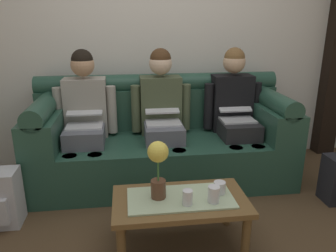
% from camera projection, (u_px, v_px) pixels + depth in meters
% --- Properties ---
extents(back_wall_patterned, '(6.00, 0.12, 2.90)m').
position_uv_depth(back_wall_patterned, '(156.00, 21.00, 3.30)').
color(back_wall_patterned, silver).
rests_on(back_wall_patterned, ground_plane).
extents(couch, '(2.34, 0.88, 0.96)m').
position_uv_depth(couch, '(162.00, 140.00, 3.13)').
color(couch, '#234738').
rests_on(couch, ground_plane).
extents(person_left, '(0.56, 0.67, 1.22)m').
position_uv_depth(person_left, '(85.00, 114.00, 2.95)').
color(person_left, '#595B66').
rests_on(person_left, ground_plane).
extents(person_middle, '(0.56, 0.67, 1.22)m').
position_uv_depth(person_middle, '(162.00, 111.00, 3.04)').
color(person_middle, '#595B66').
rests_on(person_middle, ground_plane).
extents(person_right, '(0.56, 0.67, 1.22)m').
position_uv_depth(person_right, '(235.00, 109.00, 3.13)').
color(person_right, '#232326').
rests_on(person_right, ground_plane).
extents(coffee_table, '(0.88, 0.48, 0.36)m').
position_uv_depth(coffee_table, '(180.00, 205.00, 2.16)').
color(coffee_table, brown).
rests_on(coffee_table, ground_plane).
extents(flower_vase, '(0.13, 0.13, 0.39)m').
position_uv_depth(flower_vase, '(158.00, 164.00, 2.07)').
color(flower_vase, brown).
rests_on(flower_vase, coffee_table).
extents(cup_near_left, '(0.08, 0.08, 0.08)m').
position_uv_depth(cup_near_left, '(219.00, 188.00, 2.18)').
color(cup_near_left, silver).
rests_on(cup_near_left, coffee_table).
extents(cup_near_right, '(0.06, 0.06, 0.10)m').
position_uv_depth(cup_near_right, '(188.00, 197.00, 2.04)').
color(cup_near_right, silver).
rests_on(cup_near_right, coffee_table).
extents(cup_far_center, '(0.08, 0.08, 0.11)m').
position_uv_depth(cup_far_center, '(214.00, 194.00, 2.07)').
color(cup_far_center, silver).
rests_on(cup_far_center, coffee_table).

